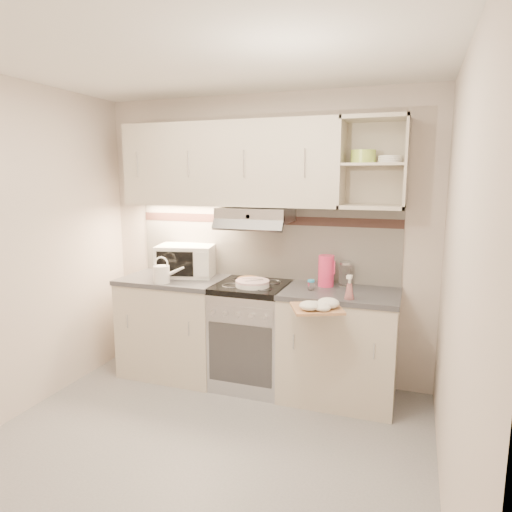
{
  "coord_description": "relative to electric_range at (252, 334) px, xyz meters",
  "views": [
    {
      "loc": [
        1.28,
        -2.44,
        1.8
      ],
      "look_at": [
        0.09,
        0.95,
        1.17
      ],
      "focal_mm": 32.0,
      "sensor_mm": 36.0,
      "label": 1
    }
  ],
  "objects": [
    {
      "name": "ground",
      "position": [
        0.0,
        -1.1,
        -0.45
      ],
      "size": [
        3.0,
        3.0,
        0.0
      ],
      "primitive_type": "plane",
      "color": "gray",
      "rests_on": "ground"
    },
    {
      "name": "room_shell",
      "position": [
        0.0,
        -0.73,
        1.18
      ],
      "size": [
        3.04,
        2.84,
        2.52
      ],
      "color": "beige",
      "rests_on": "ground"
    },
    {
      "name": "base_cabinet_left",
      "position": [
        -0.75,
        0.0,
        -0.02
      ],
      "size": [
        0.9,
        0.6,
        0.86
      ],
      "primitive_type": "cube",
      "color": "beige",
      "rests_on": "ground"
    },
    {
      "name": "worktop_left",
      "position": [
        -0.75,
        0.0,
        0.43
      ],
      "size": [
        0.92,
        0.62,
        0.04
      ],
      "primitive_type": "cube",
      "color": "#47474C",
      "rests_on": "base_cabinet_left"
    },
    {
      "name": "base_cabinet_right",
      "position": [
        0.75,
        0.0,
        -0.02
      ],
      "size": [
        0.9,
        0.6,
        0.86
      ],
      "primitive_type": "cube",
      "color": "beige",
      "rests_on": "ground"
    },
    {
      "name": "worktop_right",
      "position": [
        0.75,
        0.0,
        0.43
      ],
      "size": [
        0.92,
        0.62,
        0.04
      ],
      "primitive_type": "cube",
      "color": "#47474C",
      "rests_on": "base_cabinet_right"
    },
    {
      "name": "electric_range",
      "position": [
        0.0,
        0.0,
        0.0
      ],
      "size": [
        0.6,
        0.6,
        0.9
      ],
      "color": "#B7B7BC",
      "rests_on": "ground"
    },
    {
      "name": "microwave",
      "position": [
        -0.68,
        0.12,
        0.59
      ],
      "size": [
        0.57,
        0.47,
        0.28
      ],
      "rotation": [
        0.0,
        0.0,
        0.23
      ],
      "color": "white",
      "rests_on": "worktop_left"
    },
    {
      "name": "watering_can",
      "position": [
        -0.73,
        -0.22,
        0.53
      ],
      "size": [
        0.26,
        0.15,
        0.23
      ],
      "rotation": [
        0.0,
        0.0,
        0.32
      ],
      "color": "white",
      "rests_on": "worktop_left"
    },
    {
      "name": "plate_stack",
      "position": [
        0.04,
        -0.08,
        0.48
      ],
      "size": [
        0.28,
        0.28,
        0.06
      ],
      "rotation": [
        0.0,
        0.0,
        0.31
      ],
      "color": "white",
      "rests_on": "electric_range"
    },
    {
      "name": "bread_loaf",
      "position": [
        -0.03,
        0.01,
        0.47
      ],
      "size": [
        0.19,
        0.19,
        0.05
      ],
      "primitive_type": "cylinder",
      "color": "#9F6E3E",
      "rests_on": "electric_range"
    },
    {
      "name": "pink_pitcher",
      "position": [
        0.61,
        0.13,
        0.58
      ],
      "size": [
        0.14,
        0.13,
        0.26
      ],
      "rotation": [
        0.0,
        0.0,
        0.05
      ],
      "color": "#DE2F5C",
      "rests_on": "worktop_right"
    },
    {
      "name": "glass_jar",
      "position": [
        0.75,
        0.2,
        0.55
      ],
      "size": [
        0.1,
        0.1,
        0.2
      ],
      "rotation": [
        0.0,
        0.0,
        0.21
      ],
      "color": "silver",
      "rests_on": "worktop_right"
    },
    {
      "name": "spice_jar",
      "position": [
        0.52,
        -0.04,
        0.49
      ],
      "size": [
        0.06,
        0.06,
        0.08
      ],
      "rotation": [
        0.0,
        0.0,
        0.1
      ],
      "color": "silver",
      "rests_on": "worktop_right"
    },
    {
      "name": "spray_bottle",
      "position": [
        0.85,
        -0.22,
        0.53
      ],
      "size": [
        0.07,
        0.07,
        0.2
      ],
      "rotation": [
        0.0,
        0.0,
        -0.1
      ],
      "color": "pink",
      "rests_on": "worktop_right"
    },
    {
      "name": "cutting_board",
      "position": [
        0.65,
        -0.43,
        0.42
      ],
      "size": [
        0.44,
        0.42,
        0.02
      ],
      "primitive_type": "cube",
      "rotation": [
        0.0,
        0.0,
        0.41
      ],
      "color": "tan",
      "rests_on": "base_cabinet_right"
    },
    {
      "name": "dish_towel",
      "position": [
        0.65,
        -0.48,
        0.46
      ],
      "size": [
        0.29,
        0.25,
        0.07
      ],
      "primitive_type": null,
      "rotation": [
        0.0,
        0.0,
        -0.09
      ],
      "color": "white",
      "rests_on": "cutting_board"
    }
  ]
}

